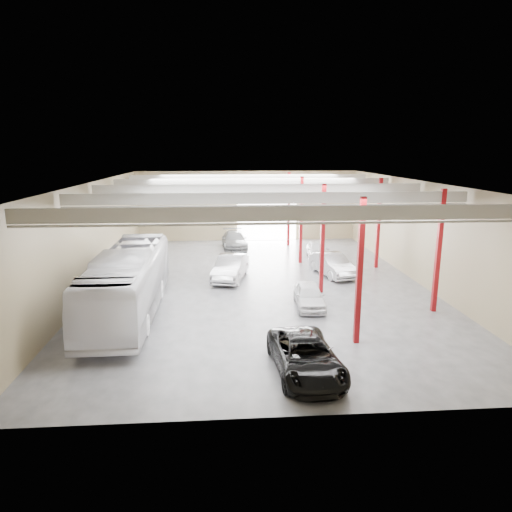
{
  "coord_description": "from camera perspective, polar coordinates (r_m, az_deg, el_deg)",
  "views": [
    {
      "loc": [
        -2.51,
        -30.02,
        9.03
      ],
      "look_at": [
        -0.34,
        -0.77,
        2.2
      ],
      "focal_mm": 32.0,
      "sensor_mm": 36.0,
      "label": 1
    }
  ],
  "objects": [
    {
      "name": "depot_shell",
      "position": [
        30.89,
        0.71,
        5.56
      ],
      "size": [
        22.12,
        32.12,
        7.06
      ],
      "color": "#48484D",
      "rests_on": "ground"
    },
    {
      "name": "car_row_a",
      "position": [
        27.05,
        6.68,
        -4.94
      ],
      "size": [
        1.87,
        4.15,
        1.38
      ],
      "primitive_type": "imported",
      "rotation": [
        0.0,
        0.0,
        -0.06
      ],
      "color": "white",
      "rests_on": "ground"
    },
    {
      "name": "car_row_b",
      "position": [
        32.57,
        -3.21,
        -1.45
      ],
      "size": [
        2.95,
        5.48,
        1.72
      ],
      "primitive_type": "imported",
      "rotation": [
        0.0,
        0.0,
        -0.23
      ],
      "color": "#A9A8AD",
      "rests_on": "ground"
    },
    {
      "name": "coach_bus",
      "position": [
        26.56,
        -15.63,
        -3.12
      ],
      "size": [
        3.2,
        13.17,
        3.66
      ],
      "primitive_type": "imported",
      "rotation": [
        0.0,
        0.0,
        0.01
      ],
      "color": "white",
      "rests_on": "ground"
    },
    {
      "name": "car_row_c",
      "position": [
        42.84,
        -2.71,
        1.99
      ],
      "size": [
        2.44,
        5.48,
        1.56
      ],
      "primitive_type": "imported",
      "rotation": [
        0.0,
        0.0,
        0.05
      ],
      "color": "slate",
      "rests_on": "ground"
    },
    {
      "name": "car_right_near",
      "position": [
        34.02,
        9.51,
        -1.05
      ],
      "size": [
        2.79,
        5.22,
        1.63
      ],
      "primitive_type": "imported",
      "rotation": [
        0.0,
        0.0,
        0.23
      ],
      "color": "#ACABB0",
      "rests_on": "ground"
    },
    {
      "name": "car_right_far",
      "position": [
        38.97,
        7.72,
        0.72
      ],
      "size": [
        2.22,
        4.56,
        1.5
      ],
      "primitive_type": "imported",
      "rotation": [
        0.0,
        0.0,
        -0.1
      ],
      "color": "silver",
      "rests_on": "ground"
    },
    {
      "name": "black_sedan",
      "position": [
        19.32,
        6.22,
        -12.34
      ],
      "size": [
        2.87,
        5.61,
        1.51
      ],
      "primitive_type": "imported",
      "rotation": [
        0.0,
        0.0,
        0.07
      ],
      "color": "black",
      "rests_on": "ground"
    }
  ]
}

